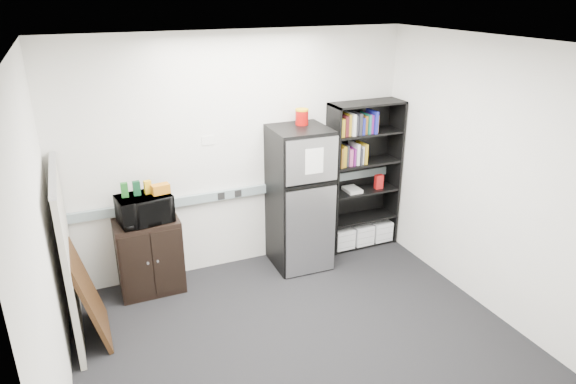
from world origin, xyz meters
The scene contains 18 objects.
floor centered at (0.00, 0.00, 0.00)m, with size 4.00×4.00×0.00m, color black.
wall_back centered at (0.00, 1.75, 1.35)m, with size 4.00×0.02×2.70m, color silver.
wall_right centered at (2.00, 0.00, 1.35)m, with size 0.02×3.50×2.70m, color silver.
wall_left centered at (-2.00, 0.00, 1.35)m, with size 0.02×3.50×2.70m, color silver.
ceiling centered at (0.00, 0.00, 2.70)m, with size 4.00×3.50×0.02m, color white.
electrical_raceway centered at (0.00, 1.72, 0.90)m, with size 3.92×0.05×0.10m, color gray.
wall_note centered at (-0.35, 1.74, 1.55)m, with size 0.14×0.00×0.10m, color white.
bookshelf centered at (1.53, 1.57, 0.91)m, with size 0.90×0.34×1.85m.
cubicle_partition centered at (-1.90, 1.08, 0.81)m, with size 0.06×1.30×1.62m.
cabinet centered at (-1.13, 1.50, 0.42)m, with size 0.67×0.45×0.83m.
microwave centered at (-1.13, 1.48, 0.98)m, with size 0.53×0.36×0.29m, color black.
snack_box_a centered at (-1.30, 1.52, 1.20)m, with size 0.07×0.05×0.15m, color #19581D.
snack_box_b centered at (-1.18, 1.52, 1.20)m, with size 0.07×0.05×0.15m, color #0C371D.
snack_box_c centered at (-1.07, 1.52, 1.20)m, with size 0.07×0.05×0.14m, color gold.
snack_bag centered at (-0.95, 1.47, 1.18)m, with size 0.18×0.10×0.10m, color #BF6C13.
refrigerator centered at (0.60, 1.42, 0.83)m, with size 0.64×0.67×1.67m.
coffee_can centered at (0.68, 1.55, 1.77)m, with size 0.15×0.15×0.20m.
framed_poster centered at (-1.77, 0.91, 0.46)m, with size 0.27×0.72×0.91m.
Camera 1 is at (-1.68, -3.54, 3.10)m, focal length 32.00 mm.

